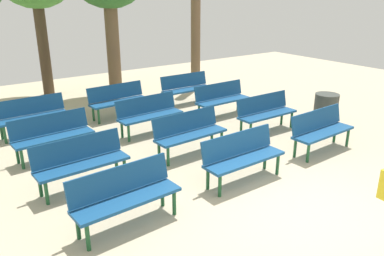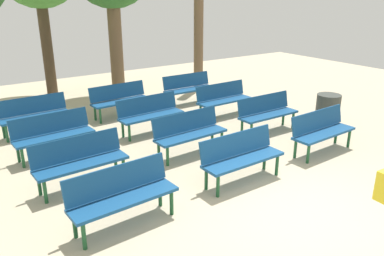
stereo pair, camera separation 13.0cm
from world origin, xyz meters
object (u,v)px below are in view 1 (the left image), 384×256
Objects in this scene: bench_r2_c2 at (221,97)px; bench_r3_c1 at (118,99)px; bench_r0_c0 at (125,193)px; bench_r2_c0 at (52,133)px; trash_bin at (326,110)px; bench_r2_c1 at (149,112)px; bench_r1_c0 at (81,160)px; bench_r0_c1 at (242,154)px; tree_0 at (196,37)px; bench_r3_c2 at (186,87)px; bench_r0_c2 at (321,128)px; bench_r1_c2 at (265,111)px; bench_r3_c0 at (32,114)px; bench_r1_c1 at (189,131)px.

bench_r2_c2 and bench_r3_c1 have the same top height.
bench_r0_c0 and bench_r2_c0 have the same top height.
bench_r0_c0 is at bearing -170.15° from trash_bin.
bench_r1_c0 is at bearing -146.03° from bench_r2_c1.
trash_bin is (3.73, 0.99, -0.09)m from bench_r0_c1.
bench_r2_c2 is 0.46× the size of tree_0.
bench_r2_c0 is at bearing 89.06° from bench_r0_c0.
bench_r0_c2 is at bearing -87.49° from bench_r3_c2.
bench_r2_c0 is 1.00× the size of bench_r2_c1.
bench_r3_c2 is at bearing 113.81° from trash_bin.
bench_r0_c2 is 0.99× the size of bench_r2_c0.
bench_r0_c1 is 2.76m from bench_r1_c2.
bench_r0_c0 is 3.88m from bench_r2_c1.
bench_r3_c1 is at bearing -0.72° from bench_r3_c0.
bench_r1_c2 is 1.00× the size of bench_r3_c2.
bench_r0_c0 and bench_r1_c1 have the same top height.
bench_r0_c2 is 1.00× the size of bench_r3_c1.
bench_r2_c0 is 2.31m from bench_r2_c1.
bench_r3_c0 is 1.95× the size of trash_bin.
bench_r0_c2 is at bearing -88.33° from bench_r1_c2.
bench_r0_c0 is 1.01× the size of bench_r2_c2.
bench_r2_c2 is 0.99× the size of bench_r3_c1.
bench_r0_c0 is 1.00× the size of bench_r3_c1.
trash_bin is (6.15, -0.44, -0.09)m from bench_r1_c0.
bench_r2_c2 is (4.59, 0.15, 0.00)m from bench_r2_c0.
bench_r0_c0 is 1.00× the size of bench_r2_c0.
bench_r0_c2 is 4.70m from bench_r3_c2.
bench_r0_c0 is 6.14m from trash_bin.
bench_r0_c2 is at bearing 0.65° from bench_r0_c1.
bench_r3_c2 is at bearing 17.47° from bench_r2_c0.
trash_bin is (3.80, -0.54, -0.09)m from bench_r1_c1.
bench_r3_c0 is at bearing 161.46° from bench_r2_c2.
bench_r2_c2 reaches higher than trash_bin.
bench_r0_c1 is at bearing 179.33° from bench_r0_c2.
bench_r3_c1 is (-2.35, 1.51, 0.00)m from bench_r2_c2.
bench_r0_c2 is at bearing -35.60° from bench_r2_c0.
bench_r2_c2 is (-0.08, 1.57, 0.00)m from bench_r1_c2.
bench_r1_c2 is 1.93× the size of trash_bin.
bench_r0_c1 and bench_r1_c1 have the same top height.
bench_r0_c1 is at bearing -165.17° from trash_bin.
bench_r3_c1 is 5.40m from trash_bin.
tree_0 is (1.35, 1.39, 1.25)m from bench_r3_c2.
bench_r1_c1 is (-0.07, 1.53, 0.00)m from bench_r0_c1.
bench_r1_c2 is at bearing -88.13° from bench_r2_c2.
bench_r0_c2 is (4.61, 0.12, 0.00)m from bench_r0_c0.
bench_r2_c2 is at bearing -35.64° from bench_r3_c1.
bench_r1_c1 is 3.86m from bench_r3_c2.
bench_r2_c0 is 4.81m from bench_r3_c2.
bench_r2_c0 is 0.46× the size of tree_0.
bench_r1_c0 is 1.95× the size of trash_bin.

